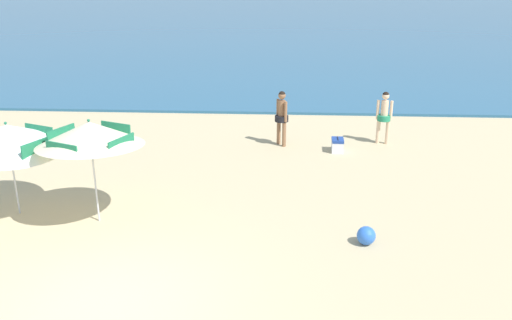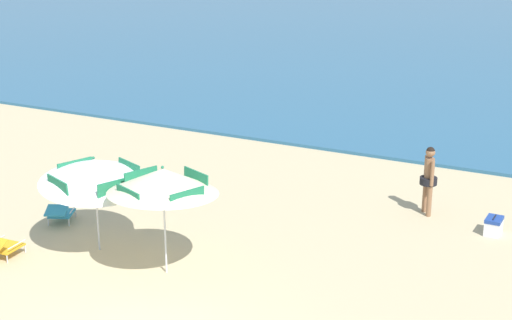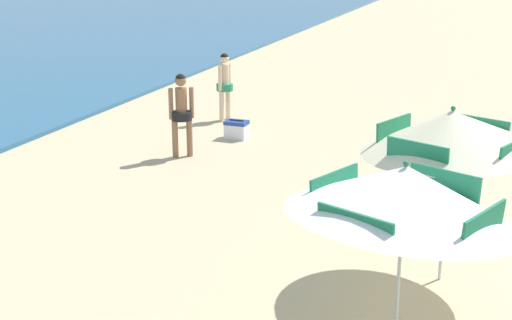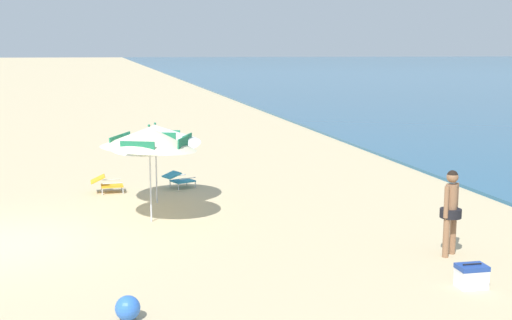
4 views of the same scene
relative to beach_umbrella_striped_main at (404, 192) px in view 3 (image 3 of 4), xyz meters
The scene contains 6 objects.
beach_umbrella_striped_main is the anchor object (origin of this frame).
beach_umbrella_striped_second 1.94m from the beach_umbrella_striped_main, ahead, with size 2.47×2.49×2.32m.
person_standing_near_shore 7.88m from the beach_umbrella_striped_main, 42.00° to the left, with size 0.42×0.43×1.70m.
person_standing_beside 10.61m from the beach_umbrella_striped_main, 31.92° to the left, with size 0.48×0.40×1.65m.
cooler_box 9.01m from the beach_umbrella_striped_main, 32.15° to the left, with size 0.36×0.50×0.43m.
beach_ball 7.83m from the beach_umbrella_striped_main, ahead, with size 0.38×0.38×0.38m, color blue.
Camera 3 is at (-9.87, 2.49, 4.20)m, focal length 50.07 mm.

